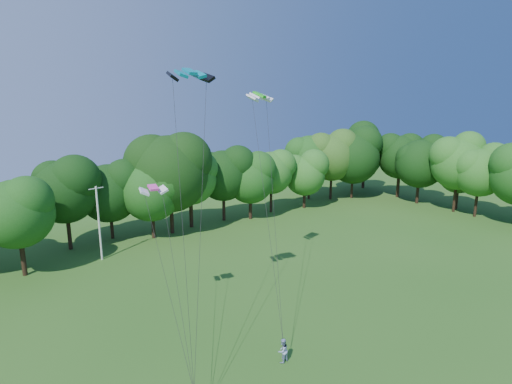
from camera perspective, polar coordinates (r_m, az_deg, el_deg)
utility_pole at (r=42.88m, az=-21.52°, el=-4.08°), size 1.51×0.39×7.61m
kite_flyer_right at (r=26.16m, az=3.84°, el=-21.67°), size 0.80×0.65×1.54m
kite_teal at (r=25.56m, az=-9.46°, el=16.63°), size 2.87×1.53×0.52m
kite_green at (r=32.89m, az=0.50°, el=13.76°), size 2.65×1.73×0.55m
kite_pink at (r=27.51m, az=-14.49°, el=0.63°), size 1.93×1.16×0.33m
tree_back_center at (r=48.44m, az=-12.33°, el=4.71°), size 10.16×10.16×14.77m
tree_back_east at (r=66.67m, az=10.82°, el=5.38°), size 8.38×8.38×12.19m
tree_flank_east at (r=66.68m, az=27.06°, el=2.65°), size 6.36×6.36×9.25m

